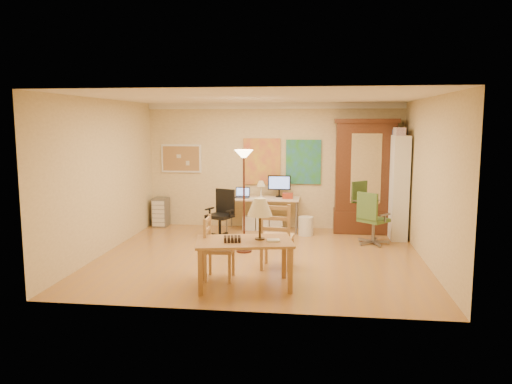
# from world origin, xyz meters

# --- Properties ---
(floor) EXTENTS (5.50, 5.50, 0.00)m
(floor) POSITION_xyz_m (0.00, 0.00, 0.00)
(floor) COLOR #AC793D
(floor) RESTS_ON ground
(crown_molding) EXTENTS (5.50, 0.08, 0.12)m
(crown_molding) POSITION_xyz_m (0.00, 2.46, 2.64)
(crown_molding) COLOR white
(crown_molding) RESTS_ON floor
(corkboard) EXTENTS (0.90, 0.04, 0.62)m
(corkboard) POSITION_xyz_m (-2.05, 2.47, 1.50)
(corkboard) COLOR #AB8450
(corkboard) RESTS_ON floor
(art_panel_left) EXTENTS (0.80, 0.04, 1.00)m
(art_panel_left) POSITION_xyz_m (-0.25, 2.47, 1.45)
(art_panel_left) COLOR yellow
(art_panel_left) RESTS_ON floor
(art_panel_right) EXTENTS (0.75, 0.04, 0.95)m
(art_panel_right) POSITION_xyz_m (0.65, 2.47, 1.45)
(art_panel_right) COLOR teal
(art_panel_right) RESTS_ON floor
(dining_table) EXTENTS (1.46, 1.04, 1.25)m
(dining_table) POSITION_xyz_m (0.04, -1.53, 0.79)
(dining_table) COLOR brown
(dining_table) RESTS_ON floor
(ladder_chair_back) EXTENTS (0.53, 0.51, 1.06)m
(ladder_chair_back) POSITION_xyz_m (0.34, -0.64, 0.50)
(ladder_chair_back) COLOR #A9824D
(ladder_chair_back) RESTS_ON floor
(ladder_chair_left) EXTENTS (0.42, 0.44, 0.93)m
(ladder_chair_left) POSITION_xyz_m (-0.48, -1.27, 0.44)
(ladder_chair_left) COLOR #A9824D
(ladder_chair_left) RESTS_ON floor
(torchiere_lamp) EXTENTS (0.33, 0.33, 1.82)m
(torchiere_lamp) POSITION_xyz_m (-0.32, 0.32, 1.46)
(torchiere_lamp) COLOR #46231C
(torchiere_lamp) RESTS_ON floor
(computer_desk) EXTENTS (1.55, 0.68, 1.17)m
(computer_desk) POSITION_xyz_m (-0.16, 2.16, 0.43)
(computer_desk) COLOR #C1AC8D
(computer_desk) RESTS_ON floor
(office_chair_black) EXTENTS (0.60, 0.60, 0.97)m
(office_chair_black) POSITION_xyz_m (-0.94, 1.33, 0.26)
(office_chair_black) COLOR black
(office_chair_black) RESTS_ON floor
(office_chair_green) EXTENTS (0.64, 0.64, 1.00)m
(office_chair_green) POSITION_xyz_m (2.00, 1.17, 0.27)
(office_chair_green) COLOR slate
(office_chair_green) RESTS_ON floor
(drawer_cart) EXTENTS (0.32, 0.38, 0.63)m
(drawer_cart) POSITION_xyz_m (-2.49, 2.28, 0.32)
(drawer_cart) COLOR slate
(drawer_cart) RESTS_ON floor
(armoire) EXTENTS (1.29, 0.61, 2.37)m
(armoire) POSITION_xyz_m (1.93, 2.24, 1.03)
(armoire) COLOR #3A1C10
(armoire) RESTS_ON floor
(bookshelf) EXTENTS (0.31, 0.82, 2.04)m
(bookshelf) POSITION_xyz_m (2.55, 1.80, 1.02)
(bookshelf) COLOR white
(bookshelf) RESTS_ON floor
(wastebin) EXTENTS (0.31, 0.31, 0.38)m
(wastebin) POSITION_xyz_m (0.74, 1.78, 0.19)
(wastebin) COLOR silver
(wastebin) RESTS_ON floor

